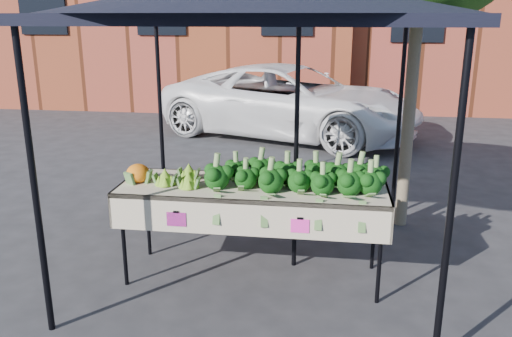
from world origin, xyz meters
name	(u,v)px	position (x,y,z in m)	size (l,w,h in m)	color
ground	(264,270)	(0.00, 0.00, 0.00)	(90.00, 90.00, 0.00)	#252527
table	(253,232)	(-0.09, -0.13, 0.45)	(2.40, 0.81, 0.90)	beige
canopy	(260,126)	(-0.08, 0.23, 1.37)	(3.16, 3.16, 2.74)	black
broccoli_heap	(297,171)	(0.30, -0.11, 1.04)	(1.62, 0.59, 0.28)	black
romanesco_cluster	(180,171)	(-0.75, -0.15, 1.01)	(0.45, 0.49, 0.22)	#8CBF28
cauliflower_pair	(138,172)	(-1.14, -0.18, 1.00)	(0.22, 0.22, 0.19)	orange
vehicle	(293,4)	(-0.22, 5.87, 2.57)	(2.37, 1.43, 5.13)	white
street_tree	(414,53)	(1.44, 1.40, 1.97)	(2.00, 2.00, 3.94)	#1E4C14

